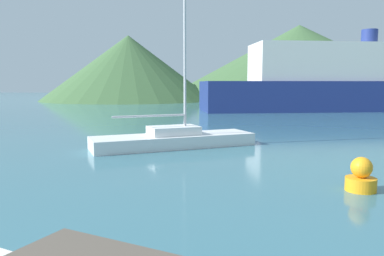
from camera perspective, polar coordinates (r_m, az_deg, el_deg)
sailboat_inner at (r=17.09m, az=-2.80°, el=-1.61°), size 7.40×5.47×7.90m
ferry_distant at (r=45.71m, az=25.11°, el=6.41°), size 36.91×15.37×8.74m
buoy_marker at (r=11.07m, az=24.36°, el=-6.81°), size 0.80×0.80×0.92m
hill_west at (r=68.82m, az=-9.64°, el=9.01°), size 30.85×30.85×11.49m
hill_central at (r=80.17m, az=15.91°, el=9.66°), size 55.02×55.02×14.71m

